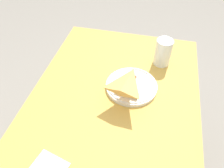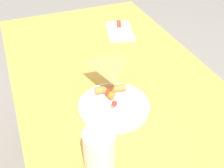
# 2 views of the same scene
# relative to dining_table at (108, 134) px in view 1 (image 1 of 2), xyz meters

# --- Properties ---
(dining_table) EXTENTS (1.17, 0.69, 0.73)m
(dining_table) POSITION_rel_dining_table_xyz_m (0.00, 0.00, 0.00)
(dining_table) COLOR gold
(dining_table) RESTS_ON ground_plane
(plate_pizza) EXTENTS (0.22, 0.22, 0.05)m
(plate_pizza) POSITION_rel_dining_table_xyz_m (0.18, -0.06, 0.13)
(plate_pizza) COLOR white
(plate_pizza) RESTS_ON dining_table
(milk_glass) EXTENTS (0.08, 0.08, 0.13)m
(milk_glass) POSITION_rel_dining_table_xyz_m (0.37, -0.17, 0.17)
(milk_glass) COLOR white
(milk_glass) RESTS_ON dining_table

